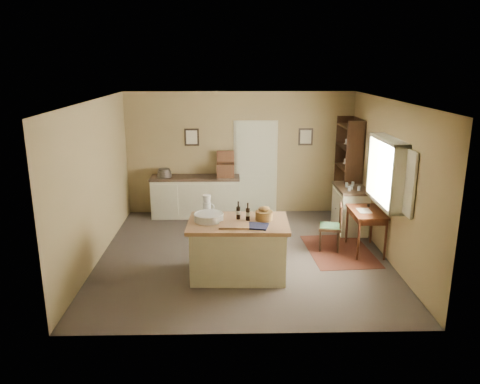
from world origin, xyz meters
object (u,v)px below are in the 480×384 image
object	(u,v)px
desk_chair	(330,227)
right_cabinet	(350,208)
shelving_unit	(350,170)
work_island	(238,247)
writing_desk	(367,216)
sideboard	(196,195)

from	to	relation	value
desk_chair	right_cabinet	bearing A→B (deg)	70.02
shelving_unit	desk_chair	bearing A→B (deg)	-113.70
work_island	desk_chair	size ratio (longest dim) A/B	1.88
work_island	writing_desk	bearing A→B (deg)	23.92
desk_chair	right_cabinet	world-z (taller)	right_cabinet
writing_desk	right_cabinet	xyz separation A→B (m)	(-0.00, 1.12, -0.21)
work_island	shelving_unit	distance (m)	3.79
writing_desk	right_cabinet	distance (m)	1.14
work_island	desk_chair	xyz separation A→B (m)	(1.69, 1.04, -0.06)
right_cabinet	desk_chair	bearing A→B (deg)	-121.26
writing_desk	desk_chair	distance (m)	0.68
writing_desk	right_cabinet	world-z (taller)	right_cabinet
shelving_unit	right_cabinet	bearing A→B (deg)	-101.81
sideboard	shelving_unit	bearing A→B (deg)	-3.44
sideboard	desk_chair	bearing A→B (deg)	-37.77
writing_desk	desk_chair	xyz separation A→B (m)	(-0.62, 0.10, -0.24)
right_cabinet	shelving_unit	distance (m)	0.99
sideboard	desk_chair	distance (m)	3.22
sideboard	shelving_unit	xyz separation A→B (m)	(3.33, -0.20, 0.60)
work_island	writing_desk	xyz separation A→B (m)	(2.31, 0.94, 0.19)
work_island	sideboard	world-z (taller)	work_island
right_cabinet	shelving_unit	xyz separation A→B (m)	(0.16, 0.75, 0.63)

